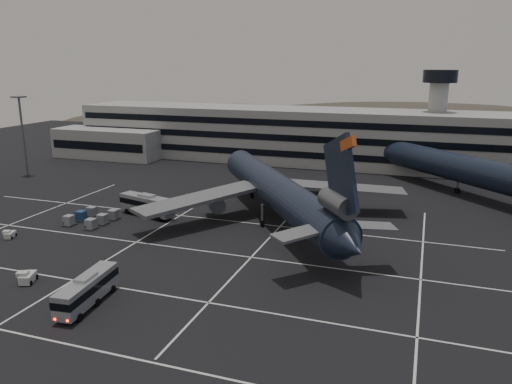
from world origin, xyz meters
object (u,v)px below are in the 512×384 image
bus_near (87,289)px  uld_cluster (92,218)px  tug_a (10,234)px  bus_far (147,204)px  trijet_main (278,191)px

bus_near → uld_cluster: bearing=120.2°
tug_a → uld_cluster: bearing=36.7°
bus_near → uld_cluster: bus_near is taller
bus_near → bus_far: size_ratio=0.90×
bus_far → uld_cluster: size_ratio=1.41×
bus_near → bus_far: bearing=103.9°
trijet_main → uld_cluster: (-29.09, -10.29, -4.43)m
uld_cluster → trijet_main: bearing=19.5°
bus_far → tug_a: size_ratio=4.94×
bus_near → tug_a: 28.53m
bus_near → tug_a: bus_near is taller
tug_a → uld_cluster: size_ratio=0.29×
bus_near → tug_a: size_ratio=4.43×
bus_near → bus_far: bus_far is taller
trijet_main → bus_far: trijet_main is taller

